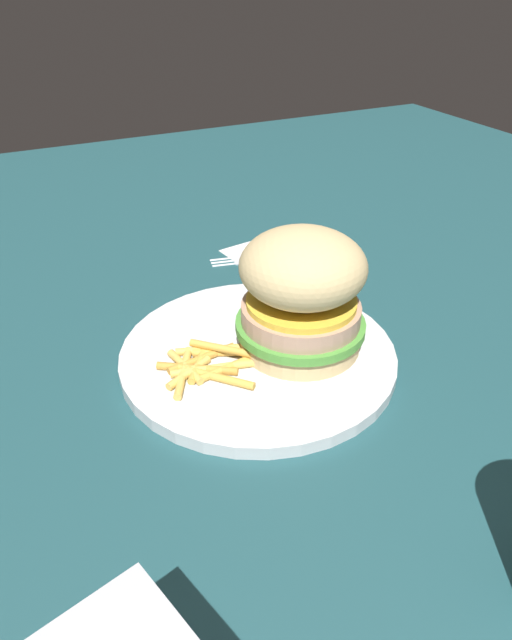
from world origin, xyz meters
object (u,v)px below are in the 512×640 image
Objects in this scene: fries_pile at (208,363)px; sandwich at (302,292)px; plate at (256,353)px; fork at (278,254)px; napkin at (279,255)px.

sandwich is at bearing 176.47° from fries_pile.
plate is 1.46× the size of fork.
napkin is 0.00m from fork.
fries_pile is (0.09, -0.01, -0.05)m from sandwich.
fork is at bearing -131.87° from fries_pile.
sandwich is 0.68× the size of fork.
napkin is at bearing -113.01° from sandwich.
fries_pile is 0.26m from fork.
fries_pile is at bearing -3.53° from sandwich.
sandwich is at bearing 160.03° from plate.
fries_pile is 0.59× the size of fork.
fries_pile is 0.92× the size of napkin.
napkin is at bearing 168.09° from fork.
fork is (-0.12, -0.18, -0.00)m from plate.
sandwich is 0.22m from napkin.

